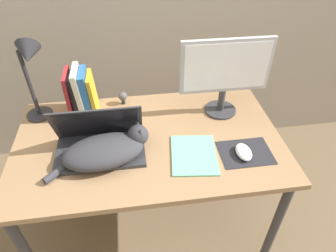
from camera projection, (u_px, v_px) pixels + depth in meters
The scene contains 10 objects.
desk at pixel (149, 150), 1.49m from camera, with size 1.28×0.76×0.76m.
laptop at pixel (100, 143), 1.35m from camera, with size 0.40×0.24×0.23m.
cat at pixel (107, 150), 1.30m from camera, with size 0.45×0.26×0.13m.
external_monitor at pixel (225, 72), 1.46m from camera, with size 0.45×0.17×0.41m.
mousepad at pixel (245, 153), 1.37m from camera, with size 0.24×0.18×0.00m.
computer_mouse at pixel (244, 152), 1.34m from camera, with size 0.07×0.11×0.03m.
book_row at pixel (81, 93), 1.53m from camera, with size 0.14×0.17×0.26m.
desk_lamp at pixel (30, 68), 1.38m from camera, with size 0.17×0.17×0.44m.
notepad at pixel (194, 155), 1.35m from camera, with size 0.23×0.28×0.01m.
webcam at pixel (123, 97), 1.64m from camera, with size 0.05×0.05×0.07m.
Camera 1 is at (-0.06, -0.70, 1.73)m, focal length 32.00 mm.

